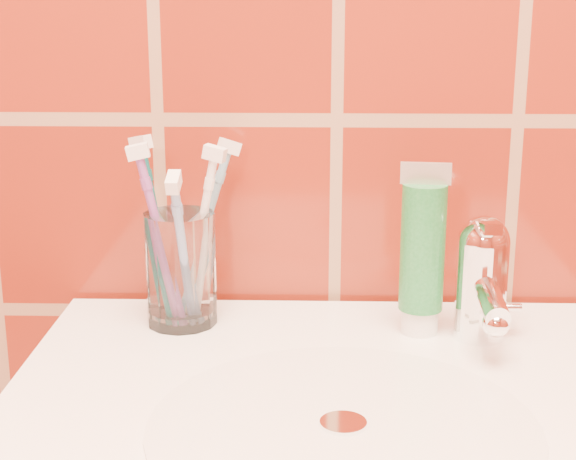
{
  "coord_description": "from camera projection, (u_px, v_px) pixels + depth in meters",
  "views": [
    {
      "loc": [
        -0.03,
        0.31,
        1.17
      ],
      "look_at": [
        -0.05,
        1.08,
        0.96
      ],
      "focal_mm": 55.0,
      "sensor_mm": 36.0,
      "label": 1
    }
  ],
  "objects": [
    {
      "name": "toothbrush_2",
      "position": [
        183.0,
        254.0,
        0.82
      ],
      "size": [
        0.03,
        0.15,
        0.19
      ],
      "primitive_type": null,
      "rotation": [
        0.41,
        0.0,
        -0.04
      ],
      "color": "#7092C8",
      "rests_on": "glass_tumbler"
    },
    {
      "name": "toothbrush_4",
      "position": [
        200.0,
        236.0,
        0.86
      ],
      "size": [
        0.08,
        0.07,
        0.19
      ],
      "primitive_type": null,
      "rotation": [
        0.21,
        0.0,
        1.31
      ],
      "color": "white",
      "rests_on": "glass_tumbler"
    },
    {
      "name": "faucet",
      "position": [
        483.0,
        275.0,
        0.82
      ],
      "size": [
        0.05,
        0.11,
        0.12
      ],
      "color": "white",
      "rests_on": "pedestal_sink"
    },
    {
      "name": "toothbrush_3",
      "position": [
        161.0,
        238.0,
        0.84
      ],
      "size": [
        0.08,
        0.07,
        0.19
      ],
      "primitive_type": null,
      "rotation": [
        0.21,
        0.0,
        -1.43
      ],
      "color": "#7D438F",
      "rests_on": "glass_tumbler"
    },
    {
      "name": "toothbrush_0",
      "position": [
        203.0,
        231.0,
        0.88
      ],
      "size": [
        0.14,
        0.13,
        0.19
      ],
      "primitive_type": null,
      "rotation": [
        0.36,
        0.0,
        2.17
      ],
      "color": "#6A9DBD",
      "rests_on": "glass_tumbler"
    },
    {
      "name": "glass_tumbler",
      "position": [
        181.0,
        269.0,
        0.86
      ],
      "size": [
        0.08,
        0.08,
        0.11
      ],
      "primitive_type": "cylinder",
      "rotation": [
        0.0,
        0.0,
        0.12
      ],
      "color": "white",
      "rests_on": "pedestal_sink"
    },
    {
      "name": "toothpaste_tube",
      "position": [
        422.0,
        255.0,
        0.83
      ],
      "size": [
        0.05,
        0.04,
        0.17
      ],
      "rotation": [
        0.0,
        0.0,
        -0.11
      ],
      "color": "white",
      "rests_on": "pedestal_sink"
    },
    {
      "name": "toothbrush_1",
      "position": [
        158.0,
        233.0,
        0.86
      ],
      "size": [
        0.1,
        0.09,
        0.2
      ],
      "primitive_type": null,
      "rotation": [
        0.21,
        0.0,
        -2.17
      ],
      "color": "#0C6466",
      "rests_on": "glass_tumbler"
    }
  ]
}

